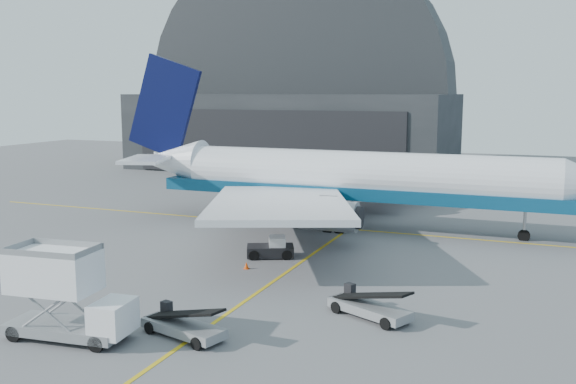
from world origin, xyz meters
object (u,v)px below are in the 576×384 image
at_px(belt_loader_b, 369,307).
at_px(airliner, 344,178).
at_px(catering_truck, 65,295).
at_px(pushback_tug, 272,249).
at_px(belt_loader_a, 183,326).

bearing_deg(belt_loader_b, airliner, 135.39).
bearing_deg(catering_truck, pushback_tug, 74.47).
bearing_deg(belt_loader_a, airliner, 106.50).
distance_m(airliner, belt_loader_b, 24.71).
xyz_separation_m(airliner, belt_loader_b, (8.41, -22.90, -3.95)).
bearing_deg(airliner, pushback_tug, -97.81).
bearing_deg(belt_loader_a, belt_loader_b, 53.71).
bearing_deg(airliner, catering_truck, -99.07).
distance_m(pushback_tug, belt_loader_a, 16.52).
height_order(airliner, catering_truck, airliner).
relative_size(airliner, belt_loader_a, 9.08).
distance_m(catering_truck, belt_loader_a, 6.11).
height_order(airliner, belt_loader_a, airliner).
xyz_separation_m(airliner, catering_truck, (-5.04, -31.56, -2.29)).
bearing_deg(belt_loader_a, pushback_tug, 113.09).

